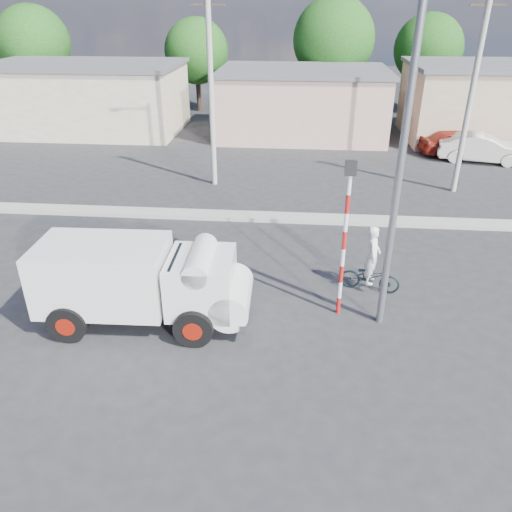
# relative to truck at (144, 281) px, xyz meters

# --- Properties ---
(ground_plane) EXTENTS (120.00, 120.00, 0.00)m
(ground_plane) POSITION_rel_truck_xyz_m (1.95, -0.64, -1.26)
(ground_plane) COLOR #28292B
(ground_plane) RESTS_ON ground
(median) EXTENTS (40.00, 0.80, 0.16)m
(median) POSITION_rel_truck_xyz_m (1.95, 7.36, -1.18)
(median) COLOR #99968E
(median) RESTS_ON ground
(truck) EXTENTS (5.56, 2.36, 2.27)m
(truck) POSITION_rel_truck_xyz_m (0.00, 0.00, 0.00)
(truck) COLOR black
(truck) RESTS_ON ground
(bicycle) EXTENTS (1.83, 0.94, 0.92)m
(bicycle) POSITION_rel_truck_xyz_m (6.14, 2.18, -0.80)
(bicycle) COLOR black
(bicycle) RESTS_ON ground
(cyclist) EXTENTS (0.55, 0.72, 1.78)m
(cyclist) POSITION_rel_truck_xyz_m (6.14, 2.18, -0.37)
(cyclist) COLOR white
(cyclist) RESTS_ON ground
(car_cream) EXTENTS (4.66, 2.40, 1.46)m
(car_cream) POSITION_rel_truck_xyz_m (13.55, 16.20, -0.53)
(car_cream) COLOR beige
(car_cream) RESTS_ON ground
(car_red) EXTENTS (4.33, 2.30, 1.40)m
(car_red) POSITION_rel_truck_xyz_m (12.61, 17.43, -0.56)
(car_red) COLOR maroon
(car_red) RESTS_ON ground
(traffic_pole) EXTENTS (0.28, 0.18, 4.36)m
(traffic_pole) POSITION_rel_truck_xyz_m (5.15, 0.86, 1.34)
(traffic_pole) COLOR red
(traffic_pole) RESTS_ON ground
(streetlight) EXTENTS (2.34, 0.22, 9.00)m
(streetlight) POSITION_rel_truck_xyz_m (6.09, 0.56, 3.70)
(streetlight) COLOR slate
(streetlight) RESTS_ON ground
(building_row) EXTENTS (37.80, 7.30, 4.44)m
(building_row) POSITION_rel_truck_xyz_m (3.05, 21.36, 0.87)
(building_row) COLOR #BDAA8F
(building_row) RESTS_ON ground
(tree_row) EXTENTS (43.62, 7.43, 8.42)m
(tree_row) POSITION_rel_truck_xyz_m (5.71, 27.81, 3.74)
(tree_row) COLOR #38281E
(tree_row) RESTS_ON ground
(utility_poles) EXTENTS (35.40, 0.24, 8.00)m
(utility_poles) POSITION_rel_truck_xyz_m (5.20, 11.36, 2.81)
(utility_poles) COLOR #99968E
(utility_poles) RESTS_ON ground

